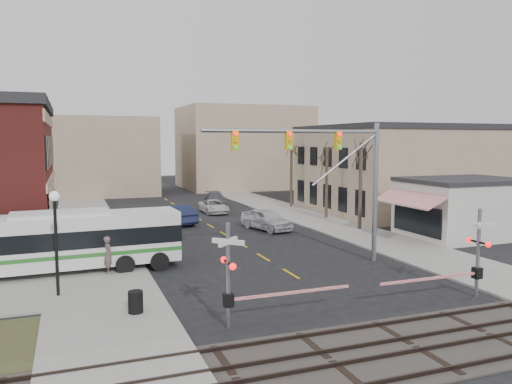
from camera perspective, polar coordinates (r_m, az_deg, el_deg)
ground at (r=24.94m, az=5.95°, el=-10.43°), size 160.00×160.00×0.00m
sidewalk_west at (r=41.99m, az=-18.63°, el=-3.95°), size 5.00×60.00×0.12m
sidewalk_east at (r=46.60m, az=5.43°, el=-2.72°), size 5.00×60.00×0.12m
ballast_strip at (r=18.52m, az=17.54°, el=-16.45°), size 160.00×5.00×0.06m
rail_tracks at (r=18.49m, az=17.55°, el=-16.19°), size 160.00×3.91×0.14m
tan_building at (r=52.85m, az=17.76°, el=2.61°), size 20.30×15.30×8.50m
awning_shop at (r=39.29m, az=22.51°, el=-1.64°), size 9.74×6.20×4.30m
tree_east_a at (r=39.74m, az=11.84°, el=0.69°), size 0.28×0.28×6.75m
tree_east_b at (r=45.06m, az=8.07°, el=1.06°), size 0.28×0.28×6.30m
tree_east_c at (r=52.25m, az=4.06°, el=2.25°), size 0.28×0.28×7.20m
transit_bus at (r=28.10m, az=-21.34°, el=-5.23°), size 12.28×3.19×3.14m
traffic_signal_mast at (r=27.89m, az=8.71°, el=3.28°), size 10.41×0.30×8.00m
rr_crossing_west at (r=18.82m, az=-1.93°, el=-9.58°), size 5.60×1.36×4.00m
rr_crossing_east at (r=24.17m, az=23.30°, el=-6.59°), size 5.60×1.36×4.00m
street_lamp at (r=23.66m, az=-21.96°, el=-3.19°), size 0.44×0.44×4.68m
trash_bin at (r=20.99m, az=-13.60°, el=-12.11°), size 0.60×0.60×0.88m
car_a at (r=39.34m, az=1.20°, el=-3.13°), size 3.29×5.30×1.68m
car_b at (r=42.56m, az=-9.12°, el=-2.56°), size 2.96×5.21×1.62m
car_c at (r=48.69m, az=-4.88°, el=-1.66°), size 2.23×4.64×1.28m
car_d at (r=54.13m, az=-4.63°, el=-0.83°), size 2.63×5.14×1.43m
pedestrian_near at (r=27.08m, az=-16.52°, el=-6.92°), size 0.50×0.74×1.97m
pedestrian_far at (r=30.63m, az=-20.62°, el=-5.80°), size 1.02×1.07×1.74m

